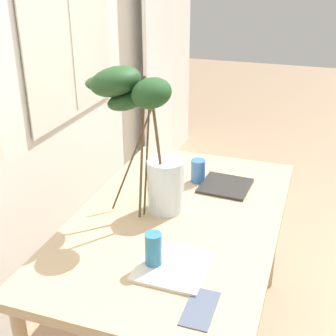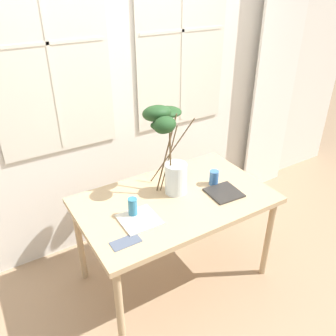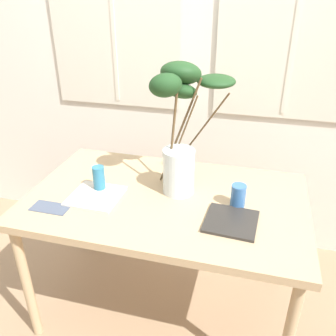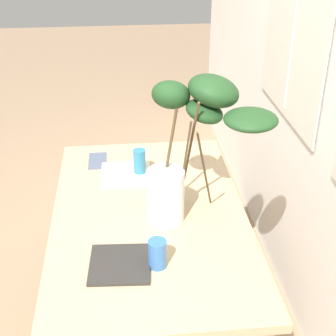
# 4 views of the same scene
# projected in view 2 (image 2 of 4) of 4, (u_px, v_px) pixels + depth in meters

# --- Properties ---
(ground) EXTENTS (14.00, 14.00, 0.00)m
(ground) POSITION_uv_depth(u_px,v_px,m) (174.00, 274.00, 2.97)
(ground) COLOR #9E7F60
(back_wall_with_windows) EXTENTS (5.74, 0.14, 2.91)m
(back_wall_with_windows) POSITION_uv_depth(u_px,v_px,m) (120.00, 79.00, 2.87)
(back_wall_with_windows) COLOR silver
(back_wall_with_windows) RESTS_ON ground
(curtain_sheer_side) EXTENTS (0.56, 0.03, 2.56)m
(curtain_sheer_side) POSITION_uv_depth(u_px,v_px,m) (276.00, 78.00, 3.61)
(curtain_sheer_side) COLOR white
(curtain_sheer_side) RESTS_ON ground
(dining_table) EXTENTS (1.42, 0.87, 0.78)m
(dining_table) POSITION_uv_depth(u_px,v_px,m) (175.00, 206.00, 2.62)
(dining_table) COLOR tan
(dining_table) RESTS_ON ground
(vase_with_branches) EXTENTS (0.45, 0.53, 0.67)m
(vase_with_branches) POSITION_uv_depth(u_px,v_px,m) (167.00, 142.00, 2.55)
(vase_with_branches) COLOR silver
(vase_with_branches) RESTS_ON dining_table
(drinking_glass_blue_left) EXTENTS (0.06, 0.06, 0.14)m
(drinking_glass_blue_left) POSITION_uv_depth(u_px,v_px,m) (133.00, 207.00, 2.37)
(drinking_glass_blue_left) COLOR teal
(drinking_glass_blue_left) RESTS_ON dining_table
(drinking_glass_blue_right) EXTENTS (0.07, 0.07, 0.12)m
(drinking_glass_blue_right) POSITION_uv_depth(u_px,v_px,m) (214.00, 178.00, 2.73)
(drinking_glass_blue_right) COLOR #386BAD
(drinking_glass_blue_right) RESTS_ON dining_table
(plate_square_left) EXTENTS (0.26, 0.26, 0.01)m
(plate_square_left) POSITION_uv_depth(u_px,v_px,m) (139.00, 220.00, 2.35)
(plate_square_left) COLOR silver
(plate_square_left) RESTS_ON dining_table
(plate_square_right) EXTENTS (0.25, 0.25, 0.01)m
(plate_square_right) POSITION_uv_depth(u_px,v_px,m) (224.00, 193.00, 2.64)
(plate_square_right) COLOR #2D2B28
(plate_square_right) RESTS_ON dining_table
(napkin_folded) EXTENTS (0.19, 0.10, 0.00)m
(napkin_folded) POSITION_uv_depth(u_px,v_px,m) (126.00, 242.00, 2.16)
(napkin_folded) COLOR #4C566B
(napkin_folded) RESTS_ON dining_table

